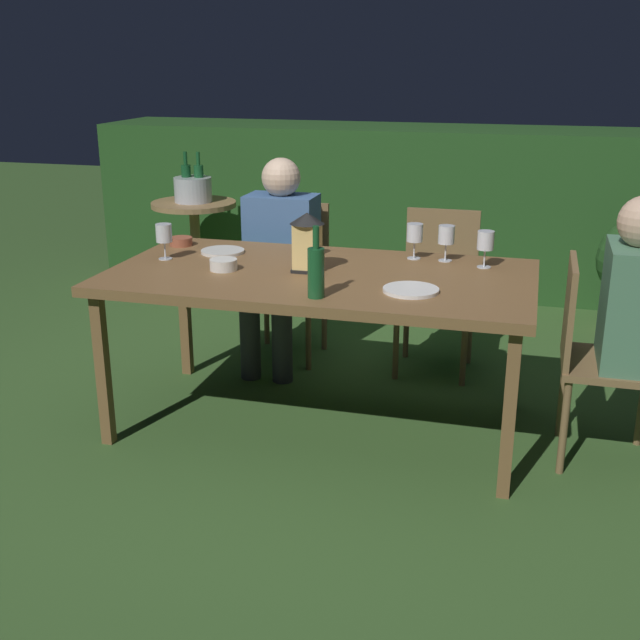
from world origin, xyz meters
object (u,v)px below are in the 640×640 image
(lantern_centerpiece, at_px, (307,239))
(wine_glass_c, at_px, (486,242))
(potted_plant_by_hedge, at_px, (639,269))
(wine_glass_a, at_px, (164,235))
(side_table, at_px, (195,234))
(bowl_olives, at_px, (224,264))
(wine_glass_d, at_px, (446,236))
(chair_side_right_b, at_px, (438,283))
(wine_glass_b, at_px, (415,234))
(person_in_blue, at_px, (279,254))
(plate_b, at_px, (411,290))
(dining_table, at_px, (320,283))
(ice_bucket, at_px, (193,187))
(green_bottle_on_table, at_px, (316,271))
(bowl_bread, at_px, (181,241))
(plate_a, at_px, (223,251))
(chair_side_right_a, at_px, (290,272))
(wine_glass_e, at_px, (305,234))
(chair_head_far, at_px, (594,352))

(lantern_centerpiece, xyz_separation_m, wine_glass_c, (0.76, 0.27, -0.03))
(potted_plant_by_hedge, bearing_deg, lantern_centerpiece, -131.23)
(wine_glass_a, bearing_deg, side_table, 109.86)
(bowl_olives, bearing_deg, wine_glass_d, 24.41)
(chair_side_right_b, relative_size, wine_glass_b, 5.15)
(lantern_centerpiece, height_order, wine_glass_a, lantern_centerpiece)
(person_in_blue, relative_size, plate_b, 4.98)
(dining_table, bearing_deg, wine_glass_a, 176.95)
(dining_table, height_order, wine_glass_a, wine_glass_a)
(wine_glass_b, distance_m, ice_bucket, 2.26)
(person_in_blue, relative_size, side_table, 1.65)
(green_bottle_on_table, distance_m, side_table, 2.64)
(chair_side_right_b, relative_size, person_in_blue, 0.76)
(bowl_bread, relative_size, side_table, 0.17)
(wine_glass_b, relative_size, plate_a, 0.80)
(bowl_olives, bearing_deg, chair_side_right_a, 89.61)
(wine_glass_c, bearing_deg, person_in_blue, 159.76)
(wine_glass_d, relative_size, wine_glass_e, 1.00)
(person_in_blue, height_order, ice_bucket, person_in_blue)
(green_bottle_on_table, bearing_deg, potted_plant_by_hedge, 56.55)
(ice_bucket, bearing_deg, plate_b, -46.97)
(chair_head_far, distance_m, side_table, 3.14)
(wine_glass_d, height_order, plate_b, wine_glass_d)
(bowl_bread, bearing_deg, plate_a, -19.60)
(wine_glass_e, bearing_deg, wine_glass_c, 2.69)
(wine_glass_a, xyz_separation_m, plate_b, (1.21, -0.24, -0.11))
(wine_glass_c, bearing_deg, side_table, 144.59)
(wine_glass_c, relative_size, wine_glass_e, 1.00)
(wine_glass_c, relative_size, potted_plant_by_hedge, 0.24)
(chair_head_far, bearing_deg, chair_side_right_b, 130.68)
(chair_side_right_a, relative_size, lantern_centerpiece, 3.28)
(wine_glass_d, bearing_deg, wine_glass_b, 178.06)
(bowl_olives, xyz_separation_m, side_table, (-0.97, 1.85, -0.31))
(wine_glass_e, bearing_deg, bowl_bread, 173.23)
(wine_glass_d, distance_m, ice_bucket, 2.38)
(bowl_olives, relative_size, bowl_bread, 1.07)
(dining_table, relative_size, potted_plant_by_hedge, 2.63)
(wine_glass_e, bearing_deg, wine_glass_b, 13.14)
(side_table, bearing_deg, wine_glass_b, -38.69)
(chair_side_right_b, xyz_separation_m, bowl_olives, (-0.86, -0.96, 0.29))
(bowl_olives, bearing_deg, person_in_blue, 89.51)
(bowl_bread, bearing_deg, wine_glass_c, -1.55)
(chair_head_far, height_order, side_table, chair_head_far)
(chair_head_far, relative_size, plate_a, 4.10)
(plate_a, height_order, bowl_bread, bowl_bread)
(ice_bucket, bearing_deg, dining_table, -51.75)
(dining_table, bearing_deg, green_bottle_on_table, -77.08)
(green_bottle_on_table, bearing_deg, plate_a, 136.90)
(wine_glass_b, relative_size, bowl_olives, 1.36)
(bowl_bread, bearing_deg, green_bottle_on_table, -37.49)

